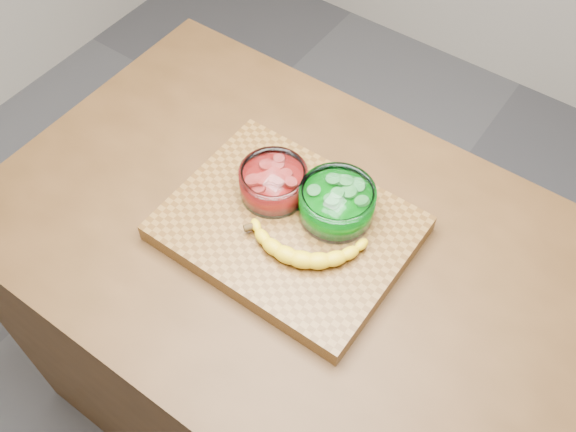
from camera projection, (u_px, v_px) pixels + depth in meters
The scene contains 6 objects.
ground at pixel (288, 400), 1.97m from camera, with size 3.50×3.50×0.00m, color #505054.
counter at pixel (288, 336), 1.61m from camera, with size 1.20×0.80×0.90m, color #4B2F16.
cutting_board at pixel (288, 228), 1.23m from camera, with size 0.45×0.35×0.04m, color brown.
bowl_red at pixel (273, 182), 1.23m from camera, with size 0.13×0.13×0.06m.
bowl_green at pixel (337, 203), 1.20m from camera, with size 0.14×0.14×0.07m.
banana at pixel (305, 239), 1.17m from camera, with size 0.24×0.15×0.04m, color yellow, non-canonical shape.
Camera 1 is at (0.41, -0.58, 1.93)m, focal length 40.00 mm.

